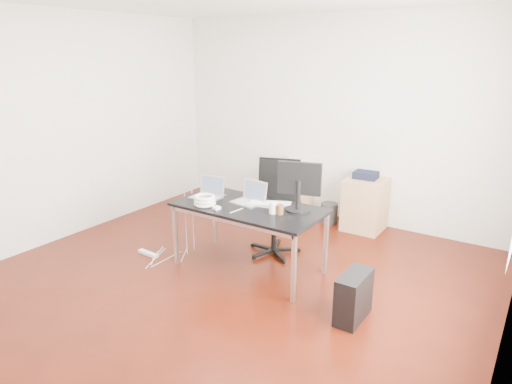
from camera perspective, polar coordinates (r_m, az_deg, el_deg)
The scene contains 18 objects.
room_shell at distance 4.33m, azimuth -3.59°, elevation 5.12°, with size 5.00×5.00×5.00m.
desk at distance 4.87m, azimuth -0.92°, elevation -2.36°, with size 1.60×0.80×0.73m.
office_chair at distance 5.36m, azimuth 2.50°, elevation -1.34°, with size 0.60×0.62×1.08m.
filing_cabinet_left at distance 6.70m, azimuth 4.34°, elevation 0.17°, with size 0.50×0.50×0.70m, color tan.
filing_cabinet_right at distance 6.25m, azimuth 13.46°, elevation -1.52°, with size 0.50×0.50×0.70m, color tan.
pc_tower at distance 4.25m, azimuth 12.10°, elevation -12.67°, with size 0.20×0.45×0.44m, color black.
wastebasket at distance 6.47m, azimuth 9.12°, elevation -2.60°, with size 0.24×0.24×0.28m, color black.
power_strip at distance 5.59m, azimuth -13.34°, elevation -7.48°, with size 0.30×0.06×0.04m, color white.
laptop_left at distance 5.15m, azimuth -6.01°, elevation -0.06°, with size 0.33×0.26×0.23m.
laptop_right at distance 4.95m, azimuth -0.76°, elevation -0.71°, with size 0.36×0.30×0.23m.
monitor at distance 4.67m, azimuth 5.43°, elevation 1.03°, with size 0.45×0.26×0.51m.
keyboard at distance 4.90m, azimuth 1.79°, elevation -1.44°, with size 0.44×0.14×0.02m, color white.
cup_white at distance 4.62m, azimuth 2.13°, elevation -1.98°, with size 0.08×0.08×0.12m, color white.
cup_brown at distance 4.60m, azimuth 2.98°, elevation -2.20°, with size 0.08×0.08×0.10m, color #56331D.
cable_coil at distance 4.90m, azimuth -6.42°, elevation -1.05°, with size 0.24×0.24×0.11m.
power_adapter at distance 4.77m, azimuth -4.96°, elevation -1.99°, with size 0.07×0.07×0.03m, color white.
speaker at distance 6.58m, azimuth 3.55°, elevation 3.84°, with size 0.09×0.08×0.18m, color #9E9E9E.
navy_garment at distance 6.18m, azimuth 13.56°, elevation 2.07°, with size 0.30×0.24×0.09m, color black.
Camera 1 is at (2.59, -3.38, 2.31)m, focal length 32.00 mm.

